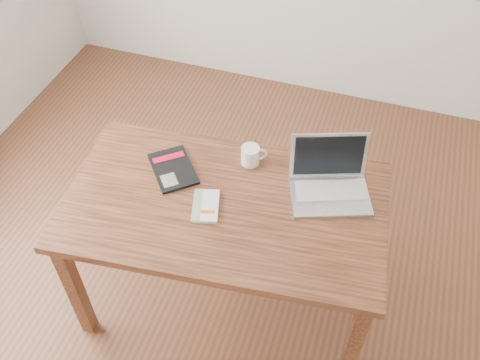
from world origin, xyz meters
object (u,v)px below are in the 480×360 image
(desk, at_px, (225,215))
(laptop, at_px, (330,181))
(coffee_mug, at_px, (251,155))
(black_guidebook, at_px, (173,169))
(white_guidebook, at_px, (205,206))

(desk, relative_size, laptop, 3.58)
(desk, distance_m, coffee_mug, 0.31)
(desk, bearing_deg, laptop, 21.98)
(black_guidebook, height_order, laptop, laptop)
(laptop, bearing_deg, coffee_mug, 151.90)
(white_guidebook, xyz_separation_m, coffee_mug, (0.10, 0.32, 0.04))
(desk, relative_size, white_guidebook, 7.18)
(laptop, xyz_separation_m, coffee_mug, (-0.38, 0.05, -0.00))
(desk, bearing_deg, black_guidebook, 152.97)
(desk, xyz_separation_m, coffee_mug, (0.03, 0.27, 0.14))
(coffee_mug, bearing_deg, desk, -123.43)
(black_guidebook, distance_m, laptop, 0.72)
(black_guidebook, height_order, coffee_mug, coffee_mug)
(desk, distance_m, white_guidebook, 0.13)
(white_guidebook, relative_size, laptop, 0.50)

